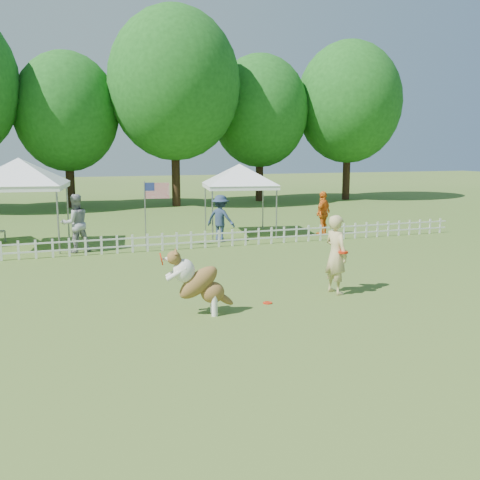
% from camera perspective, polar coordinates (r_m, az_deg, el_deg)
% --- Properties ---
extents(ground, '(120.00, 120.00, 0.00)m').
position_cam_1_polar(ground, '(11.90, 2.23, -6.81)').
color(ground, '#355B1D').
rests_on(ground, ground).
extents(picket_fence, '(22.00, 0.08, 0.60)m').
position_cam_1_polar(picket_fence, '(18.35, -5.99, -0.06)').
color(picket_fence, white).
rests_on(picket_fence, ground).
extents(handler, '(0.56, 0.75, 1.87)m').
position_cam_1_polar(handler, '(12.74, 10.19, -1.53)').
color(handler, tan).
rests_on(handler, ground).
extents(dog, '(1.39, 0.66, 1.38)m').
position_cam_1_polar(dog, '(10.96, -4.34, -4.53)').
color(dog, brown).
rests_on(dog, ground).
extents(frisbee_on_turf, '(0.26, 0.26, 0.02)m').
position_cam_1_polar(frisbee_on_turf, '(11.94, 2.96, -6.71)').
color(frisbee_on_turf, red).
rests_on(frisbee_on_turf, ground).
extents(canopy_tent_left, '(3.34, 3.34, 3.03)m').
position_cam_1_polar(canopy_tent_left, '(19.77, -22.28, 3.52)').
color(canopy_tent_left, white).
rests_on(canopy_tent_left, ground).
extents(canopy_tent_right, '(3.09, 3.09, 2.76)m').
position_cam_1_polar(canopy_tent_right, '(21.32, -0.08, 4.26)').
color(canopy_tent_right, white).
rests_on(canopy_tent_right, ground).
extents(flag_pole, '(0.89, 0.23, 2.32)m').
position_cam_1_polar(flag_pole, '(18.48, -10.07, 2.60)').
color(flag_pole, gray).
rests_on(flag_pole, ground).
extents(spectator_a, '(1.11, 0.97, 1.93)m').
position_cam_1_polar(spectator_a, '(18.45, -17.15, 1.71)').
color(spectator_a, '#9D9DA2').
rests_on(spectator_a, ground).
extents(spectator_b, '(1.23, 1.26, 1.73)m').
position_cam_1_polar(spectator_b, '(19.72, -2.09, 2.32)').
color(spectator_b, '#263551').
rests_on(spectator_b, ground).
extents(spectator_c, '(1.08, 0.94, 1.75)m').
position_cam_1_polar(spectator_c, '(21.53, 8.86, 2.85)').
color(spectator_c, orange).
rests_on(spectator_c, ground).
extents(tree_center_left, '(6.00, 6.00, 9.80)m').
position_cam_1_polar(tree_center_left, '(33.14, -17.95, 11.80)').
color(tree_center_left, '#195217').
rests_on(tree_center_left, ground).
extents(tree_center_right, '(7.60, 7.60, 12.60)m').
position_cam_1_polar(tree_center_right, '(32.54, -7.02, 14.70)').
color(tree_center_right, '#195217').
rests_on(tree_center_right, ground).
extents(tree_right, '(6.20, 6.20, 10.40)m').
position_cam_1_polar(tree_right, '(35.70, 2.12, 12.54)').
color(tree_right, '#195217').
rests_on(tree_right, ground).
extents(tree_far_right, '(7.00, 7.00, 11.40)m').
position_cam_1_polar(tree_far_right, '(37.51, 11.48, 12.98)').
color(tree_far_right, '#195217').
rests_on(tree_far_right, ground).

